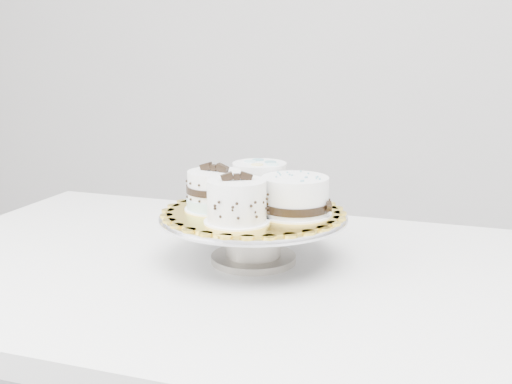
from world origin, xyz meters
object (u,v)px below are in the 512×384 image
(table, at_px, (221,307))
(cake_dots, at_px, (259,182))
(cake_stand, at_px, (253,229))
(cake_ribbon, at_px, (296,197))
(cake_banded, at_px, (215,192))
(cake_board, at_px, (253,212))
(cake_swirl, at_px, (237,202))

(table, bearing_deg, cake_dots, 68.89)
(cake_stand, bearing_deg, cake_ribbon, -2.00)
(cake_dots, bearing_deg, cake_stand, -79.04)
(cake_stand, xyz_separation_m, cake_banded, (-0.07, -0.01, 0.06))
(table, distance_m, cake_ribbon, 0.24)
(cake_board, height_order, cake_banded, cake_banded)
(cake_board, distance_m, cake_dots, 0.08)
(cake_swirl, height_order, cake_dots, cake_swirl)
(table, height_order, cake_banded, cake_banded)
(table, distance_m, cake_stand, 0.15)
(cake_stand, relative_size, cake_ribbon, 2.34)
(cake_banded, xyz_separation_m, cake_ribbon, (0.14, 0.01, -0.00))
(cake_board, relative_size, cake_ribbon, 2.14)
(cake_swirl, distance_m, cake_ribbon, 0.11)
(cake_ribbon, bearing_deg, cake_stand, 162.55)
(cake_board, relative_size, cake_dots, 2.49)
(cake_swirl, xyz_separation_m, cake_ribbon, (0.08, 0.07, -0.00))
(table, xyz_separation_m, cake_ribbon, (0.13, 0.03, 0.20))
(cake_ribbon, bearing_deg, cake_banded, 167.26)
(cake_stand, relative_size, cake_swirl, 2.55)
(cake_banded, relative_size, cake_dots, 0.94)
(table, bearing_deg, cake_ribbon, 14.92)
(cake_board, xyz_separation_m, cake_banded, (-0.07, -0.01, 0.03))
(table, height_order, cake_board, cake_board)
(cake_board, bearing_deg, table, -150.15)
(cake_dots, height_order, cake_ribbon, cake_dots)
(table, distance_m, cake_swirl, 0.22)
(cake_banded, relative_size, cake_ribbon, 0.81)
(table, distance_m, cake_dots, 0.24)
(table, bearing_deg, cake_stand, 32.71)
(table, height_order, cake_ribbon, cake_ribbon)
(cake_stand, xyz_separation_m, cake_dots, (-0.01, 0.07, 0.07))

